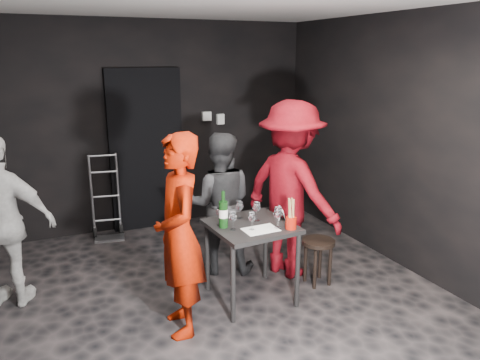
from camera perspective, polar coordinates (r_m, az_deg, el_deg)
name	(u,v)px	position (r m, az deg, el deg)	size (l,w,h in m)	color
floor	(215,313)	(4.40, -3.12, -15.89)	(4.50, 5.00, 0.02)	black
wall_back	(144,127)	(6.25, -11.63, 6.37)	(4.50, 0.04, 2.70)	black
wall_front	(460,319)	(1.91, 25.27, -15.03)	(4.50, 0.04, 2.70)	black
wall_right	(419,147)	(5.11, 20.95, 3.79)	(0.04, 5.00, 2.70)	black
doorway	(146,150)	(6.24, -11.36, 3.58)	(0.95, 0.10, 2.10)	black
wallbox_upper	(207,116)	(6.42, -4.10, 7.77)	(0.12, 0.06, 0.12)	#B7B7B2
wallbox_lower	(220,119)	(6.50, -2.42, 7.44)	(0.10, 0.06, 0.14)	#B7B7B2
hand_truck	(108,222)	(6.18, -15.83, -4.98)	(0.36, 0.32, 1.08)	#B2B2B7
tasting_table	(251,234)	(4.36, 1.35, -6.63)	(0.72, 0.72, 0.75)	black
stool	(318,249)	(4.81, 9.52, -8.36)	(0.33, 0.33, 0.47)	#34221A
server_red	(179,223)	(3.81, -7.48, -5.26)	(0.69, 0.45, 1.90)	#941400
woman_black	(220,203)	(4.91, -2.50, -2.84)	(0.73, 0.40, 1.50)	#272728
man_maroon	(292,171)	(4.78, 6.33, 1.13)	(1.44, 0.67, 2.23)	#69070F
bystander_cream	(2,217)	(4.71, -27.06, -4.06)	(1.00, 0.48, 1.71)	#BAB8B4
tasting_mat	(261,230)	(4.19, 2.53, -6.06)	(0.31, 0.21, 0.00)	white
wine_glass_a	(233,220)	(4.16, -0.86, -4.90)	(0.07, 0.07, 0.18)	white
wine_glass_b	(220,215)	(4.28, -2.42, -4.24)	(0.08, 0.08, 0.20)	white
wine_glass_c	(240,209)	(4.44, -0.04, -3.57)	(0.07, 0.07, 0.18)	white
wine_glass_d	(252,220)	(4.16, 1.48, -4.91)	(0.07, 0.07, 0.18)	white
wine_glass_e	(278,217)	(4.21, 4.65, -4.47)	(0.08, 0.08, 0.22)	white
wine_glass_f	(257,211)	(4.38, 2.07, -3.74)	(0.08, 0.08, 0.20)	white
wine_bottle	(223,213)	(4.21, -2.05, -4.10)	(0.08, 0.08, 0.34)	black
breadstick_cup	(291,214)	(4.20, 6.26, -4.16)	(0.10, 0.10, 0.30)	#AC1507
reserved_card	(279,213)	(4.47, 4.79, -4.04)	(0.09, 0.14, 0.11)	white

